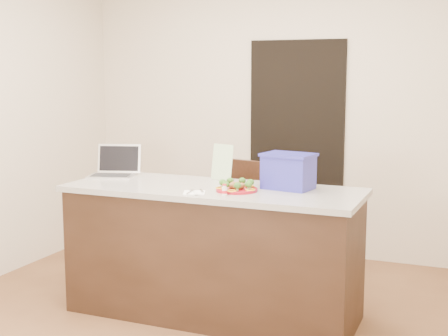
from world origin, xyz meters
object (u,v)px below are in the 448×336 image
at_px(plate, 237,189).
at_px(yogurt_bottle, 225,191).
at_px(island, 213,251).
at_px(blue_box, 288,171).
at_px(chair, 246,215).
at_px(napkin, 194,193).
at_px(laptop, 115,167).

height_order(plate, yogurt_bottle, yogurt_bottle).
relative_size(island, yogurt_bottle, 27.51).
relative_size(island, plate, 7.38).
relative_size(island, blue_box, 5.51).
bearing_deg(chair, napkin, -76.42).
distance_m(yogurt_bottle, chair, 1.07).
bearing_deg(laptop, island, -27.07).
height_order(napkin, chair, chair).
xyz_separation_m(island, laptop, (-0.88, 0.15, 0.52)).
relative_size(napkin, blue_box, 0.37).
xyz_separation_m(napkin, yogurt_bottle, (0.22, -0.00, 0.03)).
bearing_deg(blue_box, yogurt_bottle, -118.89).
bearing_deg(yogurt_bottle, plate, 84.66).
bearing_deg(island, laptop, 170.02).
xyz_separation_m(laptop, chair, (0.86, 0.57, -0.42)).
distance_m(island, plate, 0.52).
bearing_deg(laptop, yogurt_bottle, -37.49).
bearing_deg(plate, blue_box, 35.72).
bearing_deg(napkin, laptop, 155.18).
relative_size(plate, laptop, 0.72).
height_order(yogurt_bottle, blue_box, blue_box).
distance_m(yogurt_bottle, blue_box, 0.50).
bearing_deg(laptop, blue_box, -17.61).
distance_m(island, blue_box, 0.78).
bearing_deg(island, blue_box, 15.93).
relative_size(plate, yogurt_bottle, 3.73).
bearing_deg(laptop, napkin, -41.90).
height_order(plate, napkin, plate).
relative_size(napkin, laptop, 0.36).
xyz_separation_m(plate, napkin, (-0.23, -0.17, -0.01)).
distance_m(napkin, blue_box, 0.66).
relative_size(island, laptop, 5.32).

